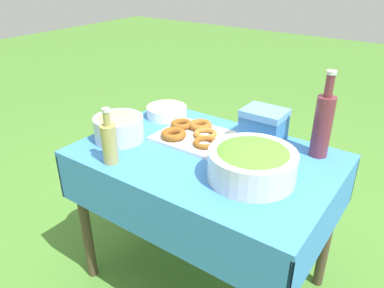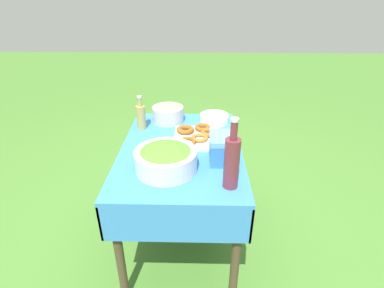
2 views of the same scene
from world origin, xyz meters
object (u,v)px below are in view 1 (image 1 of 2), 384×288
wine_bottle (323,124)px  donut_platter (194,134)px  pasta_bowl (119,126)px  cooler_box (264,126)px  salad_bowl (252,162)px  olive_oil_bottle (109,142)px  plate_stack (167,112)px

wine_bottle → donut_platter: bearing=-162.1°
pasta_bowl → cooler_box: bearing=33.5°
donut_platter → cooler_box: 0.33m
salad_bowl → pasta_bowl: (-0.68, -0.05, -0.00)m
salad_bowl → olive_oil_bottle: size_ratio=1.41×
olive_oil_bottle → cooler_box: (0.44, 0.56, -0.01)m
donut_platter → wine_bottle: size_ratio=0.97×
olive_oil_bottle → cooler_box: size_ratio=1.28×
pasta_bowl → wine_bottle: (0.83, 0.40, 0.08)m
pasta_bowl → olive_oil_bottle: olive_oil_bottle is taller
salad_bowl → donut_platter: (-0.40, 0.17, -0.05)m
donut_platter → plate_stack: bearing=154.4°
cooler_box → salad_bowl: bearing=-71.5°
salad_bowl → plate_stack: (-0.67, 0.30, -0.04)m
plate_stack → cooler_box: (0.56, 0.02, 0.05)m
salad_bowl → wine_bottle: bearing=66.4°
plate_stack → wine_bottle: bearing=3.3°
pasta_bowl → donut_platter: (0.28, 0.22, -0.05)m
pasta_bowl → donut_platter: size_ratio=0.63×
donut_platter → pasta_bowl: bearing=-141.6°
wine_bottle → plate_stack: bearing=-176.7°
plate_stack → olive_oil_bottle: olive_oil_bottle is taller
wine_bottle → cooler_box: wine_bottle is taller
salad_bowl → cooler_box: cooler_box is taller
pasta_bowl → olive_oil_bottle: size_ratio=0.95×
donut_platter → cooler_box: bearing=28.2°
pasta_bowl → donut_platter: bearing=38.4°
plate_stack → salad_bowl: bearing=-24.1°
salad_bowl → donut_platter: 0.44m
cooler_box → donut_platter: bearing=-151.8°
plate_stack → cooler_box: cooler_box is taller
salad_bowl → pasta_bowl: salad_bowl is taller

